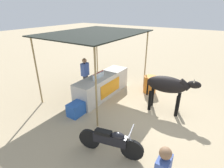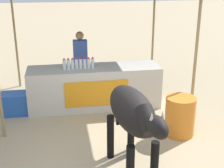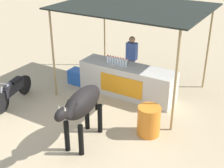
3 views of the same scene
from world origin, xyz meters
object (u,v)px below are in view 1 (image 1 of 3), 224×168
Objects in this scene: cooler_box at (76,109)px; motorcycle_parked at (111,141)px; stall_counter at (103,85)px; vendor_behind_counter at (85,76)px; cow at (168,86)px; water_barrel at (150,84)px.

cooler_box is 0.34× the size of motorcycle_parked.
cooler_box is 2.24m from motorcycle_parked.
stall_counter reaches higher than motorcycle_parked.
cooler_box is (-1.54, -0.85, -0.61)m from vendor_behind_counter.
cow is (0.51, -3.47, 0.18)m from vendor_behind_counter.
cooler_box is at bearing 155.14° from water_barrel.
water_barrel is at bearing 42.65° from cow.
cooler_box is at bearing -151.05° from vendor_behind_counter.
vendor_behind_counter is at bearing 28.95° from cooler_box.
cow is (-1.20, -1.11, 0.65)m from water_barrel.
motorcycle_parked is at bearing -172.28° from water_barrel.
motorcycle_parked is at bearing -140.72° from stall_counter.
vendor_behind_counter reaches higher than motorcycle_parked.
vendor_behind_counter is 2.15× the size of water_barrel.
motorcycle_parked is at bearing -129.33° from vendor_behind_counter.
stall_counter is 3.41m from motorcycle_parked.
cow reaches higher than motorcycle_parked.
vendor_behind_counter is at bearing 50.67° from motorcycle_parked.
vendor_behind_counter reaches higher than cooler_box.
cow is at bearing -51.92° from cooler_box.
water_barrel is 0.43× the size of motorcycle_parked.
water_barrel is 4.14m from motorcycle_parked.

